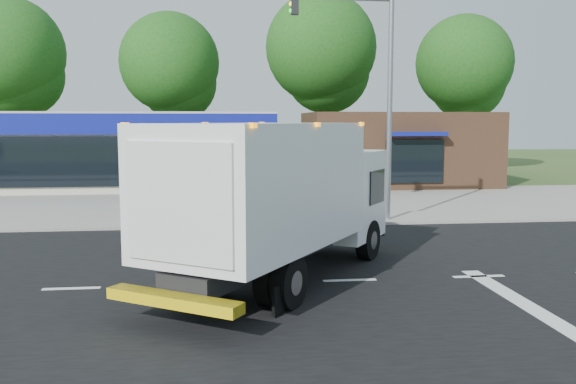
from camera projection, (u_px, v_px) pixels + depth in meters
name	position (u px, v px, depth m)	size (l,w,h in m)	color
ground	(350.00, 281.00, 13.56)	(120.00, 120.00, 0.00)	#385123
road_asphalt	(350.00, 281.00, 13.56)	(60.00, 14.00, 0.02)	black
sidewalk	(301.00, 219.00, 21.64)	(60.00, 2.40, 0.12)	gray
parking_apron	(284.00, 200.00, 27.37)	(60.00, 9.00, 0.02)	gray
lane_markings	(429.00, 295.00, 12.37)	(55.20, 7.00, 0.01)	silver
ems_box_truck	(279.00, 191.00, 13.25)	(6.40, 7.96, 3.52)	black
emergency_worker	(211.00, 252.00, 12.24)	(0.78, 0.70, 1.90)	tan
retail_strip_mall	(102.00, 150.00, 31.99)	(18.00, 6.20, 4.00)	beige
brown_storefront	(397.00, 149.00, 33.83)	(10.00, 6.70, 4.00)	#382316
traffic_signal_pole	(372.00, 80.00, 20.75)	(3.51, 0.25, 8.00)	gray
background_trees	(248.00, 63.00, 40.40)	(36.77, 7.39, 12.10)	#332114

